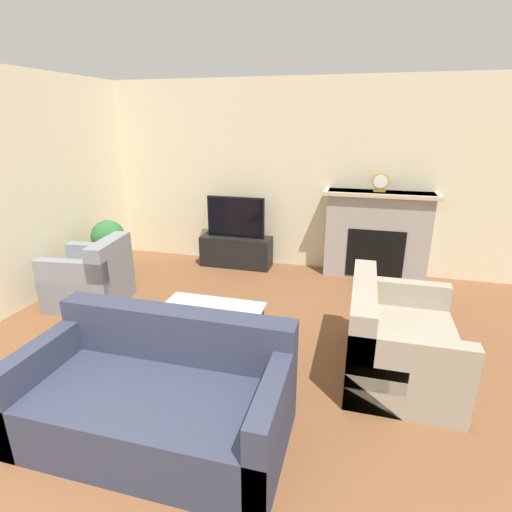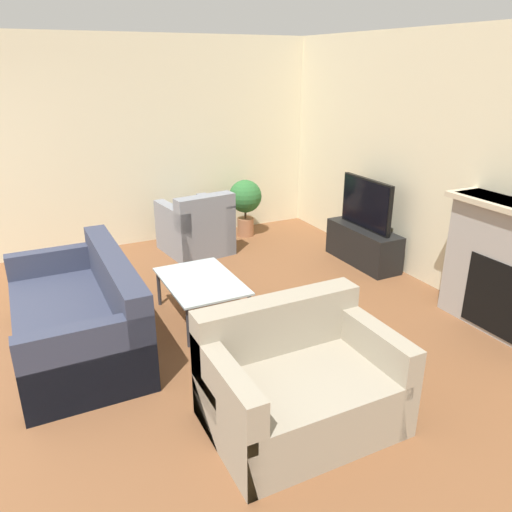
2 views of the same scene
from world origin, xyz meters
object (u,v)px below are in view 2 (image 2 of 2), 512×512
couch_loveseat (298,385)px  coffee_table (201,283)px  tv (366,204)px  couch_sectional (81,319)px  armchair_by_window (196,230)px  potted_plant (245,200)px

couch_loveseat → coffee_table: (-1.72, -0.06, 0.08)m
tv → couch_sectional: tv is taller
couch_sectional → armchair_by_window: size_ratio=2.01×
couch_sectional → potted_plant: size_ratio=2.25×
tv → potted_plant: bearing=-152.1°
tv → potted_plant: 1.84m
armchair_by_window → tv: bearing=136.2°
tv → potted_plant: size_ratio=1.07×
potted_plant → couch_sectional: bearing=-50.4°
armchair_by_window → coffee_table: 1.85m
couch_loveseat → armchair_by_window: (-3.47, 0.52, 0.01)m
couch_sectional → couch_loveseat: size_ratio=1.46×
couch_sectional → potted_plant: bearing=129.6°
couch_sectional → coffee_table: bearing=93.1°
armchair_by_window → coffee_table: armchair_by_window is taller
coffee_table → potted_plant: (-2.08, 1.45, 0.16)m
coffee_table → armchair_by_window: bearing=161.4°
armchair_by_window → coffee_table: size_ratio=0.92×
tv → couch_sectional: size_ratio=0.48×
couch_loveseat → potted_plant: couch_loveseat is taller
armchair_by_window → coffee_table: bearing=64.4°
tv → coffee_table: bearing=-78.6°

